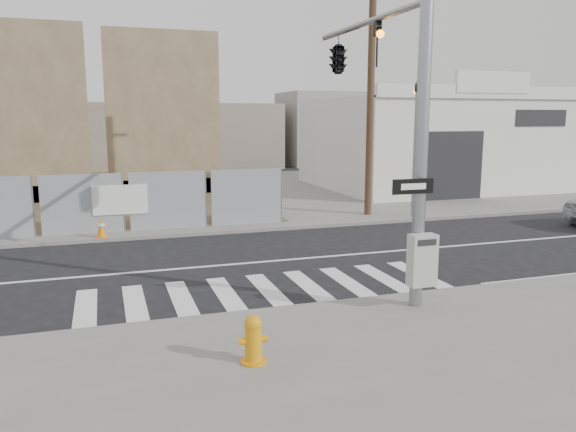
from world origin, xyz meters
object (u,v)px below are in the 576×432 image
object	(u,v)px
auto_shop	(430,143)
fire_hydrant	(253,339)
traffic_cone_d	(101,228)
signal_pole	(362,82)

from	to	relation	value
auto_shop	fire_hydrant	size ratio (longest dim) A/B	15.26
traffic_cone_d	fire_hydrant	bearing A→B (deg)	-78.01
auto_shop	traffic_cone_d	size ratio (longest dim) A/B	18.81
fire_hydrant	traffic_cone_d	xyz separation A→B (m)	(-2.26, 10.65, -0.08)
fire_hydrant	traffic_cone_d	bearing A→B (deg)	111.02
fire_hydrant	traffic_cone_d	world-z (taller)	fire_hydrant
signal_pole	auto_shop	world-z (taller)	signal_pole
traffic_cone_d	auto_shop	bearing A→B (deg)	26.36
signal_pole	auto_shop	distance (m)	19.04
auto_shop	traffic_cone_d	world-z (taller)	auto_shop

